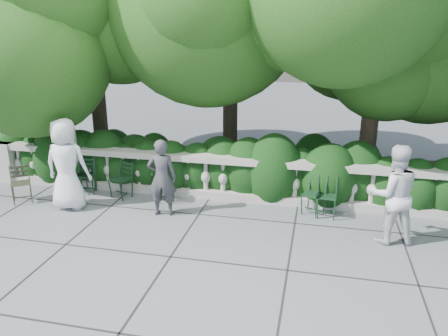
% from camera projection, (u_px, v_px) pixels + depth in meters
% --- Properties ---
extents(ground, '(90.00, 90.00, 0.00)m').
position_uv_depth(ground, '(213.00, 234.00, 8.32)').
color(ground, '#5A5C62').
rests_on(ground, ground).
extents(balustrade, '(12.00, 0.44, 1.00)m').
position_uv_depth(balustrade, '(232.00, 179.00, 9.83)').
color(balustrade, '#9E998E').
rests_on(balustrade, ground).
extents(shrub_hedge, '(15.00, 2.60, 1.70)m').
position_uv_depth(shrub_hedge, '(241.00, 181.00, 11.10)').
color(shrub_hedge, black).
rests_on(shrub_hedge, ground).
extents(tree_canopy, '(15.04, 6.52, 6.78)m').
position_uv_depth(tree_canopy, '(275.00, 17.00, 9.89)').
color(tree_canopy, '#3F3023').
rests_on(tree_canopy, ground).
extents(chair_a, '(0.45, 0.49, 0.84)m').
position_uv_depth(chair_a, '(82.00, 194.00, 10.23)').
color(chair_a, black).
rests_on(chair_a, ground).
extents(chair_b, '(0.55, 0.58, 0.84)m').
position_uv_depth(chair_b, '(86.00, 195.00, 10.17)').
color(chair_b, black).
rests_on(chair_b, ground).
extents(chair_c, '(0.58, 0.61, 0.84)m').
position_uv_depth(chair_c, '(117.00, 199.00, 9.95)').
color(chair_c, black).
rests_on(chair_c, ground).
extents(chair_d, '(0.51, 0.54, 0.84)m').
position_uv_depth(chair_d, '(164.00, 204.00, 9.70)').
color(chair_d, black).
rests_on(chair_d, ground).
extents(chair_e, '(0.60, 0.62, 0.84)m').
position_uv_depth(chair_e, '(309.00, 216.00, 9.06)').
color(chair_e, black).
rests_on(chair_e, ground).
extents(chair_f, '(0.46, 0.50, 0.84)m').
position_uv_depth(chair_f, '(324.00, 219.00, 8.93)').
color(chair_f, black).
rests_on(chair_f, ground).
extents(chair_weathered, '(0.64, 0.65, 0.84)m').
position_uv_depth(chair_weathered, '(24.00, 204.00, 9.68)').
color(chair_weathered, black).
rests_on(chair_weathered, ground).
extents(person_businessman, '(0.98, 0.65, 1.97)m').
position_uv_depth(person_businessman, '(67.00, 164.00, 9.20)').
color(person_businessman, white).
rests_on(person_businessman, ground).
extents(person_woman_grey, '(0.65, 0.49, 1.63)m').
position_uv_depth(person_woman_grey, '(162.00, 178.00, 8.93)').
color(person_woman_grey, '#3B3A3F').
rests_on(person_woman_grey, ground).
extents(person_casual_man, '(1.00, 0.85, 1.84)m').
position_uv_depth(person_casual_man, '(393.00, 194.00, 7.77)').
color(person_casual_man, silver).
rests_on(person_casual_man, ground).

